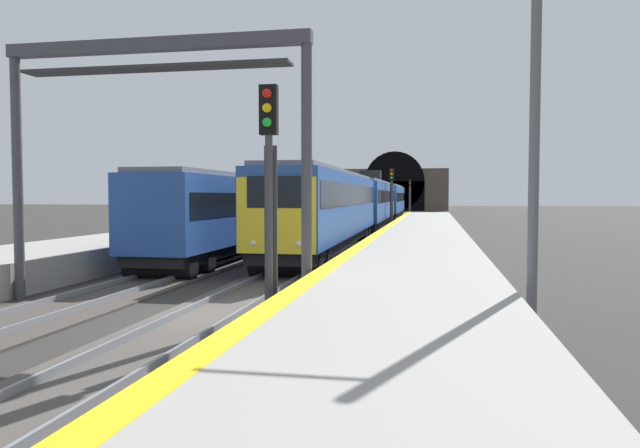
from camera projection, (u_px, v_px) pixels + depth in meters
ground_plane at (214, 316)px, 14.90m from camera, size 320.00×320.00×0.00m
platform_right at (403, 301)px, 14.00m from camera, size 112.00×4.73×1.04m
platform_right_edge_strip at (315, 277)px, 14.38m from camera, size 112.00×0.50×0.01m
track_main_line at (214, 314)px, 14.90m from camera, size 160.00×2.73×0.21m
track_adjacent_line at (60, 308)px, 15.70m from camera, size 160.00×3.11×0.21m
train_main_approaching at (370, 202)px, 51.16m from camera, size 63.28×3.09×5.10m
train_adjacent_platform at (312, 205)px, 48.13m from camera, size 56.90×2.95×4.88m
railway_signal_near at (269, 185)px, 12.75m from camera, size 0.39×0.38×5.33m
railway_signal_mid at (392, 193)px, 49.41m from camera, size 0.39×0.38×5.24m
railway_signal_far at (410, 195)px, 86.77m from camera, size 0.39×0.38×5.26m
overhead_signal_gantry at (154, 105)px, 16.22m from camera, size 0.70×8.73×7.23m
tunnel_portal at (395, 190)px, 115.48m from camera, size 2.65×20.32×11.38m
catenary_mast_near at (533, 139)px, 12.69m from camera, size 0.22×2.17×8.18m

